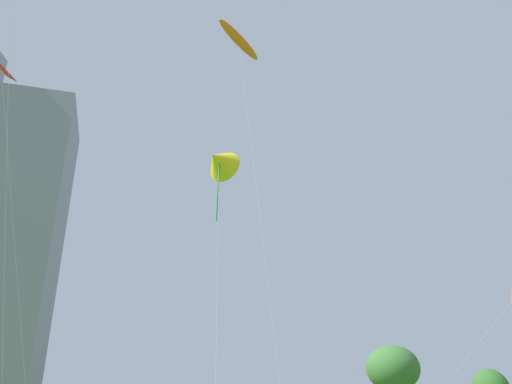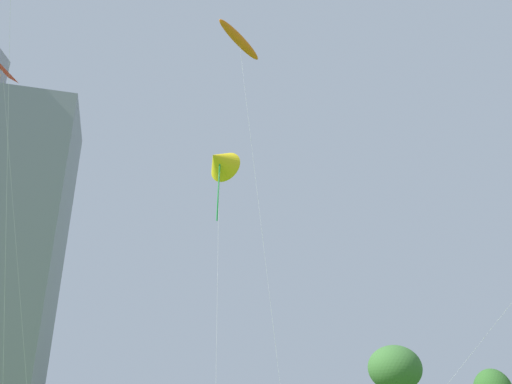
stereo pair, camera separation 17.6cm
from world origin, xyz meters
name	(u,v)px [view 1 (the left image)]	position (x,y,z in m)	size (l,w,h in m)	color
kite_flying_0	(239,40)	(2.09, 14.94, 27.20)	(4.46, 3.10, 28.33)	silver
kite_flying_1	(2,71)	(-13.88, 17.94, 24.12)	(5.92, 7.51, 25.32)	silver
kite_flying_4	(219,161)	(1.15, 16.52, 18.12)	(3.01, 5.94, 19.39)	silver
park_tree_0	(393,369)	(20.63, 33.23, 6.60)	(5.03, 5.03, 8.77)	brown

